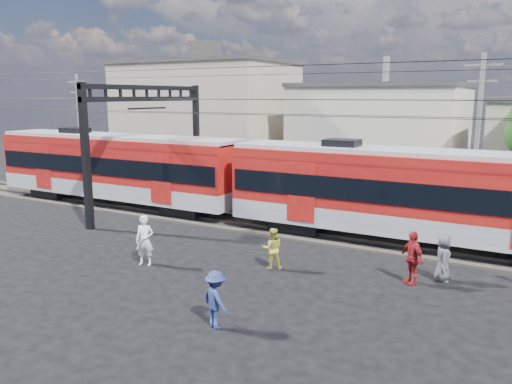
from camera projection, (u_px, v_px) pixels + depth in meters
ground at (226, 291)px, 16.56m from camera, size 120.00×120.00×0.00m
track_bed at (317, 232)px, 23.44m from camera, size 70.00×3.40×0.12m
rail_near at (311, 234)px, 22.77m from camera, size 70.00×0.12×0.12m
rail_far at (323, 226)px, 24.06m from camera, size 70.00×0.12×0.12m
commuter_train at (418, 192)px, 20.87m from camera, size 50.30×3.08×4.17m
catenary at (167, 119)px, 26.55m from camera, size 70.00×9.30×7.52m
building_west at (207, 115)px, 44.36m from camera, size 14.28×10.20×9.30m
building_midwest at (383, 130)px, 40.05m from camera, size 12.24×12.24×7.30m
utility_pole_mid at (478, 132)px, 25.78m from camera, size 1.80×0.24×8.50m
utility_pole_west at (79, 123)px, 38.18m from camera, size 1.80×0.24×8.00m
pedestrian_a at (145, 240)px, 18.97m from camera, size 0.82×0.67×1.93m
pedestrian_b at (272, 248)px, 18.58m from camera, size 0.95×0.88×1.56m
pedestrian_c at (216, 300)px, 13.82m from camera, size 1.22×1.00×1.65m
pedestrian_d at (412, 258)px, 17.04m from camera, size 1.12×1.07×1.87m
pedestrian_e at (443, 258)px, 17.32m from camera, size 0.70×0.91×1.65m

